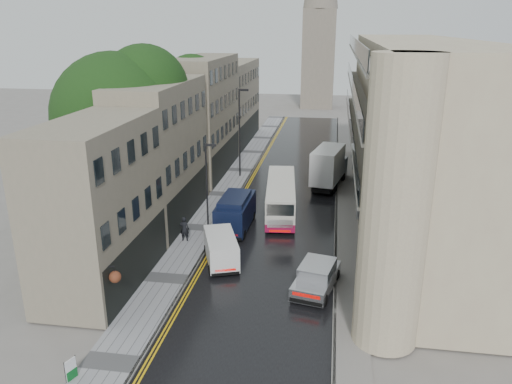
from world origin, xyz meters
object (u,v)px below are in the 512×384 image
(cream_bus, at_px, (267,209))
(pedestrian, at_px, (184,229))
(tree_far, at_px, (174,117))
(white_lorry, at_px, (314,170))
(navy_van, at_px, (217,219))
(estate_sign, at_px, (71,369))
(lamp_post_far, at_px, (240,134))
(tree_near, at_px, (118,137))
(lamp_post_near, at_px, (207,192))
(silver_hatchback, at_px, (294,286))
(white_van, at_px, (210,260))

(cream_bus, distance_m, pedestrian, 6.97)
(tree_far, xyz_separation_m, white_lorry, (14.57, -2.74, -4.21))
(tree_far, distance_m, navy_van, 17.73)
(white_lorry, bearing_deg, tree_far, -179.17)
(estate_sign, bearing_deg, tree_far, 120.41)
(white_lorry, distance_m, lamp_post_far, 8.92)
(tree_near, bearing_deg, pedestrian, -29.14)
(tree_near, xyz_separation_m, lamp_post_far, (7.00, 13.57, -2.34))
(navy_van, bearing_deg, cream_bus, 42.44)
(navy_van, bearing_deg, white_lorry, 62.99)
(tree_far, xyz_separation_m, pedestrian, (5.78, -16.39, -5.18))
(lamp_post_near, bearing_deg, navy_van, 43.22)
(tree_far, relative_size, pedestrian, 6.71)
(cream_bus, distance_m, silver_hatchback, 11.53)
(tree_near, distance_m, white_lorry, 18.73)
(white_lorry, bearing_deg, navy_van, -106.82)
(white_van, bearing_deg, cream_bus, 55.03)
(tree_far, relative_size, white_van, 2.84)
(silver_hatchback, height_order, lamp_post_near, lamp_post_near)
(cream_bus, height_order, pedestrian, cream_bus)
(white_van, bearing_deg, tree_far, 93.13)
(silver_hatchback, xyz_separation_m, navy_van, (-6.47, 8.13, 0.56))
(white_lorry, xyz_separation_m, estate_sign, (-9.42, -29.06, -1.39))
(navy_van, bearing_deg, silver_hatchback, -50.21)
(tree_far, height_order, silver_hatchback, tree_far)
(white_van, xyz_separation_m, pedestrian, (-3.11, 4.66, 0.03))
(tree_far, bearing_deg, navy_van, -62.43)
(lamp_post_far, bearing_deg, cream_bus, -66.16)
(tree_near, relative_size, estate_sign, 13.72)
(tree_far, bearing_deg, silver_hatchback, -58.29)
(cream_bus, distance_m, lamp_post_near, 5.73)
(white_lorry, bearing_deg, lamp_post_far, 168.67)
(white_van, distance_m, lamp_post_near, 6.23)
(lamp_post_near, height_order, estate_sign, lamp_post_near)
(tree_near, height_order, cream_bus, tree_near)
(white_lorry, bearing_deg, silver_hatchback, -79.09)
(navy_van, relative_size, estate_sign, 5.51)
(tree_near, xyz_separation_m, navy_van, (8.20, -2.13, -5.50))
(lamp_post_far, distance_m, estate_sign, 32.65)
(navy_van, xyz_separation_m, estate_sign, (-2.75, -16.67, -0.82))
(pedestrian, bearing_deg, lamp_post_near, -157.82)
(white_lorry, relative_size, navy_van, 1.36)
(silver_hatchback, bearing_deg, lamp_post_far, 120.00)
(pedestrian, bearing_deg, lamp_post_far, -96.30)
(silver_hatchback, height_order, navy_van, navy_van)
(white_lorry, relative_size, white_van, 1.73)
(lamp_post_far, bearing_deg, tree_near, -113.36)
(white_lorry, xyz_separation_m, lamp_post_near, (-7.20, -12.90, 1.67))
(silver_hatchback, distance_m, estate_sign, 12.57)
(white_lorry, height_order, pedestrian, white_lorry)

